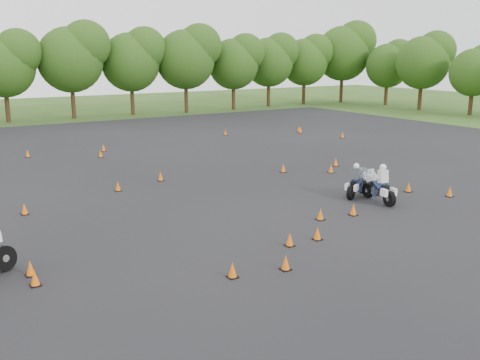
{
  "coord_description": "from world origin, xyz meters",
  "views": [
    {
      "loc": [
        -11.67,
        -14.77,
        6.44
      ],
      "look_at": [
        0.0,
        4.0,
        1.2
      ],
      "focal_mm": 40.0,
      "sensor_mm": 36.0,
      "label": 1
    }
  ],
  "objects": [
    {
      "name": "ground",
      "position": [
        0.0,
        0.0,
        0.0
      ],
      "size": [
        140.0,
        140.0,
        0.0
      ],
      "primitive_type": "plane",
      "color": "#2D5119",
      "rests_on": "ground"
    },
    {
      "name": "asphalt_pad",
      "position": [
        0.0,
        6.0,
        0.01
      ],
      "size": [
        62.0,
        62.0,
        0.0
      ],
      "primitive_type": "plane",
      "color": "black",
      "rests_on": "ground"
    },
    {
      "name": "rider_white",
      "position": [
        5.67,
        1.45,
        0.88
      ],
      "size": [
        1.11,
        2.36,
        1.75
      ],
      "primitive_type": null,
      "rotation": [
        0.0,
        0.0,
        1.38
      ],
      "color": "silver",
      "rests_on": "ground"
    },
    {
      "name": "traffic_cones",
      "position": [
        -0.11,
        5.18,
        0.23
      ],
      "size": [
        37.06,
        32.85,
        0.45
      ],
      "color": "orange",
      "rests_on": "asphalt_pad"
    },
    {
      "name": "treeline",
      "position": [
        4.43,
        35.41,
        4.58
      ],
      "size": [
        86.61,
        31.88,
        11.23
      ],
      "color": "#284814",
      "rests_on": "ground"
    },
    {
      "name": "rider_grey",
      "position": [
        5.55,
        2.68,
        0.8
      ],
      "size": [
        2.12,
        1.42,
        1.58
      ],
      "primitive_type": null,
      "rotation": [
        0.0,
        0.0,
        0.43
      ],
      "color": "#3D4044",
      "rests_on": "ground"
    }
  ]
}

